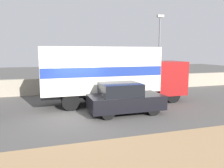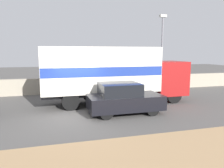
% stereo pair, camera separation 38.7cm
% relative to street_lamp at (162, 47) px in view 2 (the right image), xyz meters
% --- Properties ---
extents(ground_plane, '(80.00, 80.00, 0.00)m').
position_rel_street_lamp_xyz_m(ground_plane, '(-7.71, -5.86, -3.69)').
color(ground_plane, '#514F4C').
extents(stone_wall_backdrop, '(60.00, 0.35, 1.24)m').
position_rel_street_lamp_xyz_m(stone_wall_backdrop, '(-7.71, 0.62, -3.07)').
color(stone_wall_backdrop, '#A39984').
rests_on(stone_wall_backdrop, ground_plane).
extents(street_lamp, '(0.56, 0.28, 6.30)m').
position_rel_street_lamp_xyz_m(street_lamp, '(0.00, 0.00, 0.00)').
color(street_lamp, slate).
rests_on(street_lamp, ground_plane).
extents(box_truck, '(9.13, 2.37, 3.54)m').
position_rel_street_lamp_xyz_m(box_truck, '(-5.41, -3.71, -1.69)').
color(box_truck, maroon).
rests_on(box_truck, ground_plane).
extents(car_hatchback, '(3.92, 1.87, 1.64)m').
position_rel_street_lamp_xyz_m(car_hatchback, '(-5.42, -6.10, -2.88)').
color(car_hatchback, black).
rests_on(car_hatchback, ground_plane).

